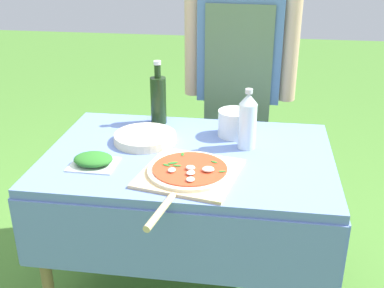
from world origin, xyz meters
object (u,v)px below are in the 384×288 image
at_px(water_bottle, 248,121).
at_px(herb_container, 93,160).
at_px(plate_stack, 145,138).
at_px(pizza_on_peel, 189,173).
at_px(prep_table, 189,174).
at_px(person_cook, 240,72).
at_px(mixing_tub, 234,123).
at_px(oil_bottle, 158,99).

height_order(water_bottle, herb_container, water_bottle).
bearing_deg(water_bottle, plate_stack, -179.78).
distance_m(pizza_on_peel, herb_container, 0.37).
bearing_deg(prep_table, herb_container, -154.82).
xyz_separation_m(person_cook, mixing_tub, (0.01, -0.48, -0.10)).
distance_m(oil_bottle, herb_container, 0.50).
bearing_deg(water_bottle, person_cook, 96.28).
distance_m(oil_bottle, water_bottle, 0.47).
bearing_deg(herb_container, person_cook, 59.35).
bearing_deg(plate_stack, water_bottle, 0.22).
distance_m(prep_table, mixing_tub, 0.31).
height_order(mixing_tub, plate_stack, mixing_tub).
distance_m(person_cook, water_bottle, 0.60).
xyz_separation_m(pizza_on_peel, oil_bottle, (-0.22, 0.51, 0.10)).
height_order(oil_bottle, mixing_tub, oil_bottle).
height_order(person_cook, plate_stack, person_cook).
bearing_deg(water_bottle, herb_container, -156.29).
relative_size(pizza_on_peel, oil_bottle, 1.98).
relative_size(water_bottle, mixing_tub, 1.78).
relative_size(prep_table, mixing_tub, 8.25).
bearing_deg(oil_bottle, pizza_on_peel, -66.76).
relative_size(oil_bottle, herb_container, 1.64).
distance_m(pizza_on_peel, water_bottle, 0.36).
xyz_separation_m(mixing_tub, plate_stack, (-0.37, -0.12, -0.04)).
height_order(pizza_on_peel, mixing_tub, mixing_tub).
bearing_deg(pizza_on_peel, oil_bottle, 124.49).
relative_size(person_cook, water_bottle, 6.13).
xyz_separation_m(person_cook, pizza_on_peel, (-0.13, -0.88, -0.14)).
relative_size(pizza_on_peel, plate_stack, 2.17).
height_order(pizza_on_peel, water_bottle, water_bottle).
height_order(prep_table, pizza_on_peel, pizza_on_peel).
distance_m(oil_bottle, plate_stack, 0.24).
bearing_deg(water_bottle, mixing_tub, 116.42).
xyz_separation_m(oil_bottle, plate_stack, (-0.01, -0.22, -0.10)).
relative_size(person_cook, plate_stack, 5.78).
relative_size(mixing_tub, plate_stack, 0.53).
distance_m(water_bottle, plate_stack, 0.44).
bearing_deg(prep_table, oil_bottle, 121.19).
bearing_deg(oil_bottle, water_bottle, -28.18).
bearing_deg(plate_stack, pizza_on_peel, -51.01).
xyz_separation_m(prep_table, water_bottle, (0.23, 0.09, 0.21)).
distance_m(prep_table, plate_stack, 0.24).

